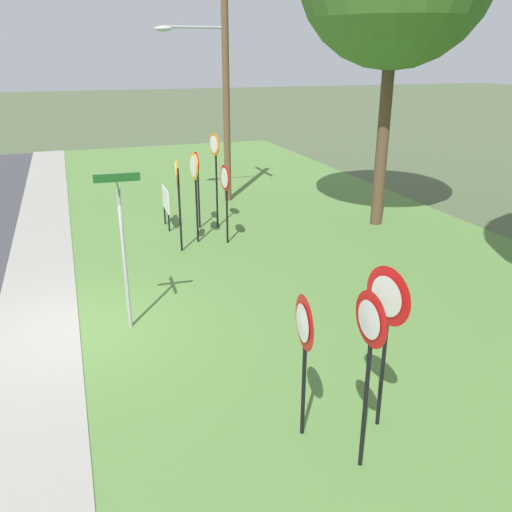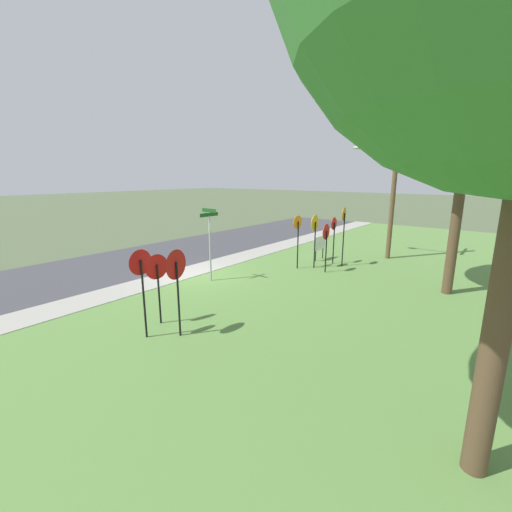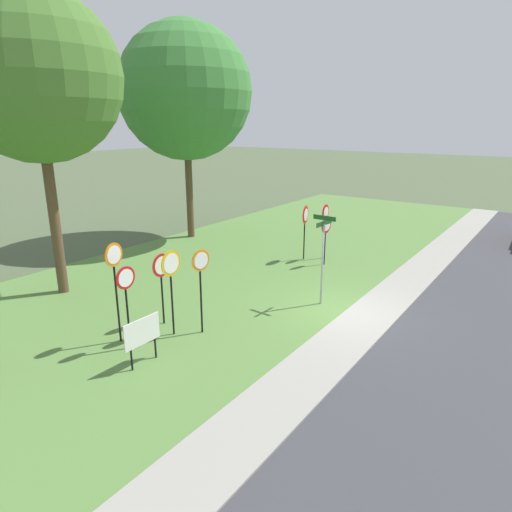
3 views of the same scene
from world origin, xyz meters
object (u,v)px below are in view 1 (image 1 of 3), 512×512
object	(u,v)px
stop_sign_near_left	(225,187)
yield_sign_near_left	(303,335)
stop_sign_far_right	(197,174)
yield_sign_near_right	(368,341)
notice_board	(166,201)
yield_sign_far_left	(386,311)
stop_sign_near_right	(195,178)
stop_sign_far_left	(215,161)
street_name_post	(123,240)
utility_pole	(221,74)
stop_sign_far_center	(178,186)

from	to	relation	value
stop_sign_near_left	yield_sign_near_left	size ratio (longest dim) A/B	1.05
stop_sign_far_right	yield_sign_near_right	xyz separation A→B (m)	(10.61, -0.48, 0.16)
notice_board	yield_sign_far_left	bearing A→B (deg)	7.19
stop_sign_near_right	stop_sign_far_right	size ratio (longest dim) A/B	1.08
stop_sign_far_left	street_name_post	bearing A→B (deg)	-39.84
utility_pole	notice_board	distance (m)	5.11
stop_sign_near_right	stop_sign_far_left	world-z (taller)	stop_sign_far_left
stop_sign_near_right	stop_sign_far_left	xyz separation A→B (m)	(-1.17, 0.92, 0.20)
stop_sign_far_left	street_name_post	world-z (taller)	street_name_post
stop_sign_far_left	yield_sign_near_right	bearing A→B (deg)	-14.96
stop_sign_far_right	yield_sign_far_left	size ratio (longest dim) A/B	0.96
street_name_post	utility_pole	bearing A→B (deg)	156.02
stop_sign_far_left	yield_sign_near_left	xyz separation A→B (m)	(9.68, -1.49, -0.48)
stop_sign_far_left	stop_sign_far_center	world-z (taller)	stop_sign_far_left
stop_sign_far_center	stop_sign_far_left	bearing A→B (deg)	147.36
utility_pole	stop_sign_near_right	bearing A→B (deg)	-25.61
stop_sign_near_right	yield_sign_near_left	distance (m)	8.53
yield_sign_near_right	utility_pole	distance (m)	13.95
stop_sign_far_left	yield_sign_near_left	world-z (taller)	stop_sign_far_left
yield_sign_far_left	stop_sign_far_center	bearing A→B (deg)	177.16
stop_sign_far_center	street_name_post	world-z (taller)	street_name_post
stop_sign_far_center	utility_pole	xyz separation A→B (m)	(-4.79, 2.61, 2.62)
yield_sign_near_left	stop_sign_far_center	bearing A→B (deg)	-173.95
stop_sign_far_left	notice_board	world-z (taller)	stop_sign_far_left
stop_sign_near_right	yield_sign_far_left	xyz separation A→B (m)	(8.69, 0.54, -0.03)
stop_sign_far_left	stop_sign_far_center	distance (m)	2.31
stop_sign_far_center	utility_pole	size ratio (longest dim) A/B	0.31
stop_sign_near_right	yield_sign_far_left	bearing A→B (deg)	1.38
yield_sign_near_left	stop_sign_far_right	bearing A→B (deg)	-179.58
stop_sign_near_left	yield_sign_far_left	world-z (taller)	yield_sign_far_left
stop_sign_far_left	stop_sign_far_right	bearing A→B (deg)	-110.60
yield_sign_near_left	yield_sign_near_right	bearing A→B (deg)	35.40
stop_sign_near_right	yield_sign_near_left	size ratio (longest dim) A/B	1.20
notice_board	street_name_post	bearing A→B (deg)	-15.79
stop_sign_near_left	stop_sign_far_left	world-z (taller)	stop_sign_far_left
stop_sign_near_left	yield_sign_near_right	world-z (taller)	yield_sign_near_right
stop_sign_near_right	utility_pole	bearing A→B (deg)	152.25
yield_sign_near_right	utility_pole	xyz separation A→B (m)	(-13.54, 2.13, 2.58)
stop_sign_far_right	yield_sign_near_left	distance (m)	9.83
stop_sign_far_center	notice_board	size ratio (longest dim) A/B	2.02
stop_sign_far_center	street_name_post	size ratio (longest dim) A/B	0.83
stop_sign_far_left	yield_sign_near_left	bearing A→B (deg)	-18.13
stop_sign_far_center	yield_sign_near_right	world-z (taller)	stop_sign_far_center
stop_sign_far_left	stop_sign_far_center	bearing A→B (deg)	-50.22
yield_sign_near_right	notice_board	size ratio (longest dim) A/B	1.97
yield_sign_near_left	yield_sign_near_right	distance (m)	0.98
stop_sign_near_left	stop_sign_far_center	distance (m)	1.39
stop_sign_far_left	utility_pole	world-z (taller)	utility_pole
stop_sign_far_center	street_name_post	bearing A→B (deg)	-16.78
stop_sign_near_left	stop_sign_far_left	xyz separation A→B (m)	(-1.53, 0.14, 0.44)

